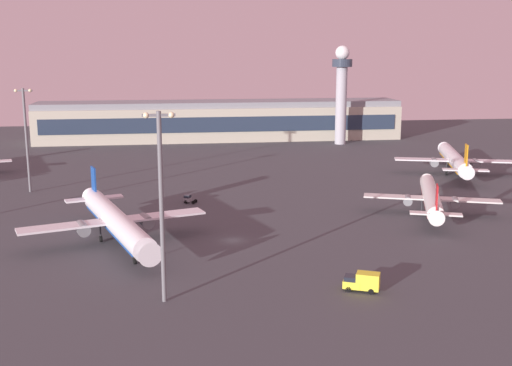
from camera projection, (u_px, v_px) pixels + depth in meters
name	position (u px, v px, depth m)	size (l,w,h in m)	color
ground_plane	(233.00, 240.00, 127.09)	(416.00, 416.00, 0.00)	#424449
terminal_building	(220.00, 121.00, 268.80)	(152.09, 22.40, 16.40)	#B2AD99
control_tower	(342.00, 88.00, 253.25)	(8.00, 8.00, 39.26)	#A8A8B2
airplane_near_gate	(115.00, 221.00, 124.37)	(36.36, 46.23, 12.17)	white
airplane_far_stand	(431.00, 197.00, 147.20)	(30.36, 38.55, 10.23)	silver
airplane_terminal_side	(455.00, 160.00, 194.29)	(35.87, 45.66, 11.94)	white
pushback_tug	(188.00, 199.00, 157.99)	(3.55, 2.93, 2.05)	gray
catering_truck	(362.00, 281.00, 100.20)	(6.12, 4.47, 3.05)	yellow
apron_light_east	(26.00, 134.00, 167.40)	(4.80, 0.90, 27.71)	slate
apron_light_central	(161.00, 197.00, 93.06)	(4.80, 0.90, 28.94)	slate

